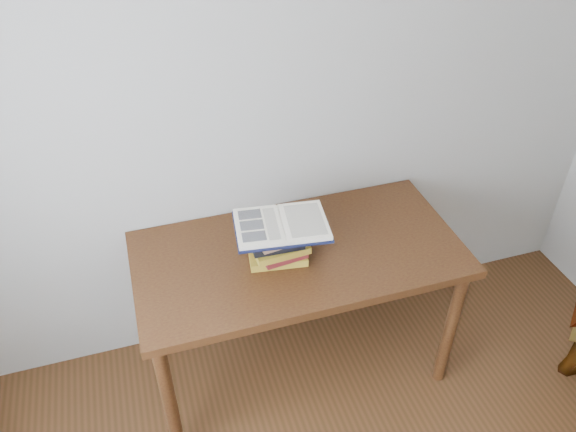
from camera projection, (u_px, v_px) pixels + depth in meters
name	position (u px, v px, depth m)	size (l,w,h in m)	color
room_shell	(542.00, 397.00, 0.92)	(3.54, 3.54, 2.62)	#A6A59D
desk	(298.00, 267.00, 2.54)	(1.45, 0.73, 0.78)	#492D12
book_stack	(278.00, 243.00, 2.39)	(0.27, 0.21, 0.18)	olive
open_book	(282.00, 225.00, 2.32)	(0.42, 0.32, 0.03)	black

